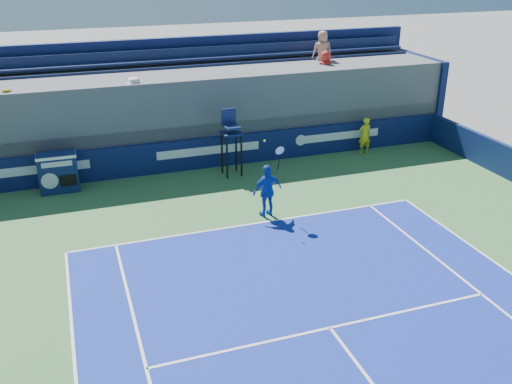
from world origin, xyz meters
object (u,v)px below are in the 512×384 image
object	(u,v)px
umpire_chair	(231,135)
tennis_player	(267,191)
ball_person	(365,136)
match_clock	(58,171)

from	to	relation	value
umpire_chair	tennis_player	xyz separation A→B (m)	(0.04, -3.77, -0.66)
ball_person	tennis_player	bearing A→B (deg)	37.33
umpire_chair	tennis_player	world-z (taller)	tennis_player
ball_person	match_clock	xyz separation A→B (m)	(-11.95, -0.04, -0.02)
ball_person	tennis_player	distance (m)	7.20
umpire_chair	tennis_player	distance (m)	3.83
ball_person	tennis_player	size ratio (longest dim) A/B	0.59
tennis_player	umpire_chair	bearing A→B (deg)	90.60
tennis_player	match_clock	bearing A→B (deg)	145.49
match_clock	tennis_player	size ratio (longest dim) A/B	0.54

